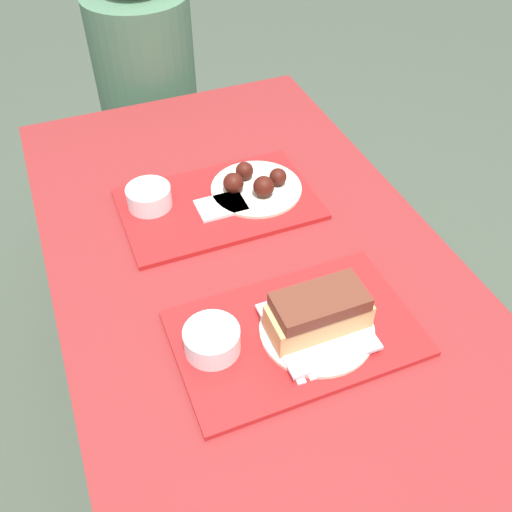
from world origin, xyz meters
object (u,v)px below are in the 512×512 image
at_px(bowl_coleslaw_far, 149,196).
at_px(wings_plate_far, 255,184).
at_px(tray_near, 295,333).
at_px(bowl_coleslaw_near, 212,339).
at_px(brisket_sandwich_plate, 318,317).
at_px(person_seated_across, 144,62).
at_px(tray_far, 219,204).

bearing_deg(bowl_coleslaw_far, wings_plate_far, -8.99).
relative_size(tray_near, bowl_coleslaw_near, 4.38).
height_order(tray_near, brisket_sandwich_plate, brisket_sandwich_plate).
distance_m(bowl_coleslaw_far, wings_plate_far, 0.25).
height_order(brisket_sandwich_plate, person_seated_across, person_seated_across).
bearing_deg(wings_plate_far, bowl_coleslaw_far, 171.01).
relative_size(tray_far, brisket_sandwich_plate, 2.09).
bearing_deg(person_seated_across, bowl_coleslaw_far, -102.78).
bearing_deg(wings_plate_far, tray_near, -101.73).
bearing_deg(bowl_coleslaw_near, bowl_coleslaw_far, 90.42).
bearing_deg(tray_far, person_seated_across, 89.31).
bearing_deg(wings_plate_far, person_seated_across, 96.63).
distance_m(tray_near, bowl_coleslaw_far, 0.49).
distance_m(brisket_sandwich_plate, wings_plate_far, 0.44).
distance_m(wings_plate_far, person_seated_across, 0.75).
relative_size(tray_far, bowl_coleslaw_far, 4.38).
relative_size(tray_near, person_seated_across, 0.61).
distance_m(bowl_coleslaw_near, brisket_sandwich_plate, 0.20).
bearing_deg(brisket_sandwich_plate, tray_far, 96.11).
bearing_deg(tray_near, wings_plate_far, 78.27).
height_order(brisket_sandwich_plate, bowl_coleslaw_far, brisket_sandwich_plate).
bearing_deg(bowl_coleslaw_near, person_seated_across, 82.22).
xyz_separation_m(tray_far, wings_plate_far, (0.10, 0.01, 0.02)).
distance_m(bowl_coleslaw_far, person_seated_across, 0.73).
distance_m(tray_near, person_seated_across, 1.17).
bearing_deg(tray_near, bowl_coleslaw_far, 108.93).
distance_m(brisket_sandwich_plate, person_seated_across, 1.18).
bearing_deg(brisket_sandwich_plate, wings_plate_far, 83.47).
xyz_separation_m(brisket_sandwich_plate, person_seated_across, (-0.04, 1.18, -0.03)).
relative_size(tray_near, bowl_coleslaw_far, 4.38).
relative_size(tray_near, wings_plate_far, 2.07).
distance_m(tray_far, person_seated_across, 0.76).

